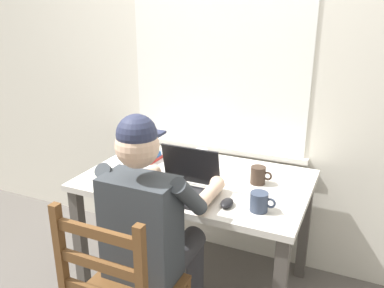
# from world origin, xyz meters

# --- Properties ---
(ground_plane) EXTENTS (8.00, 8.00, 0.00)m
(ground_plane) POSITION_xyz_m (0.00, 0.00, 0.00)
(ground_plane) COLOR #56514C
(back_wall) EXTENTS (6.00, 0.08, 2.60)m
(back_wall) POSITION_xyz_m (-0.00, 0.49, 1.30)
(back_wall) COLOR silver
(back_wall) RESTS_ON ground
(desk) EXTENTS (1.28, 0.82, 0.74)m
(desk) POSITION_xyz_m (0.00, 0.00, 0.64)
(desk) COLOR beige
(desk) RESTS_ON ground
(seated_person) EXTENTS (0.50, 0.60, 1.25)m
(seated_person) POSITION_xyz_m (-0.01, -0.48, 0.69)
(seated_person) COLOR #33383D
(seated_person) RESTS_ON ground
(laptop) EXTENTS (0.33, 0.28, 0.23)m
(laptop) POSITION_xyz_m (0.02, -0.20, 0.79)
(laptop) COLOR black
(laptop) RESTS_ON desk
(computer_mouse) EXTENTS (0.06, 0.10, 0.03)m
(computer_mouse) POSITION_xyz_m (0.28, -0.26, 0.75)
(computer_mouse) COLOR black
(computer_mouse) RESTS_ON desk
(coffee_mug_white) EXTENTS (0.12, 0.08, 0.09)m
(coffee_mug_white) POSITION_xyz_m (-0.06, 0.22, 0.78)
(coffee_mug_white) COLOR white
(coffee_mug_white) RESTS_ON desk
(coffee_mug_dark) EXTENTS (0.13, 0.09, 0.09)m
(coffee_mug_dark) POSITION_xyz_m (0.44, -0.24, 0.78)
(coffee_mug_dark) COLOR #2D384C
(coffee_mug_dark) RESTS_ON desk
(coffee_mug_spare) EXTENTS (0.12, 0.08, 0.10)m
(coffee_mug_spare) POSITION_xyz_m (0.35, 0.07, 0.79)
(coffee_mug_spare) COLOR #38281E
(coffee_mug_spare) RESTS_ON desk
(book_stack_main) EXTENTS (0.20, 0.17, 0.08)m
(book_stack_main) POSITION_xyz_m (-0.42, 0.13, 0.77)
(book_stack_main) COLOR #BC332D
(book_stack_main) RESTS_ON desk
(paper_pile_near_laptop) EXTENTS (0.22, 0.21, 0.01)m
(paper_pile_near_laptop) POSITION_xyz_m (-0.37, -0.25, 0.74)
(paper_pile_near_laptop) COLOR silver
(paper_pile_near_laptop) RESTS_ON desk
(paper_pile_back_corner) EXTENTS (0.28, 0.22, 0.01)m
(paper_pile_back_corner) POSITION_xyz_m (-0.38, -0.08, 0.74)
(paper_pile_back_corner) COLOR white
(paper_pile_back_corner) RESTS_ON desk
(landscape_photo_print) EXTENTS (0.13, 0.09, 0.00)m
(landscape_photo_print) POSITION_xyz_m (0.01, 0.10, 0.74)
(landscape_photo_print) COLOR gold
(landscape_photo_print) RESTS_ON desk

